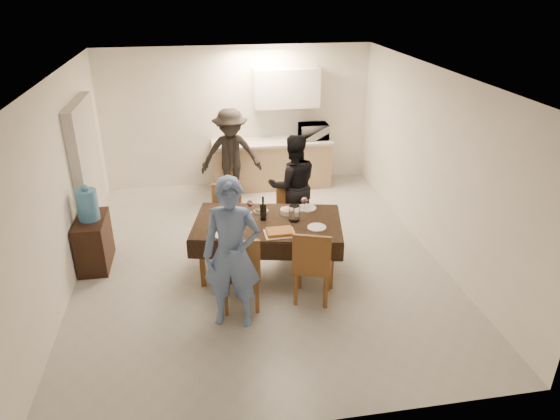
# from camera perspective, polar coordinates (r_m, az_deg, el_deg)

# --- Properties ---
(floor) EXTENTS (5.00, 6.00, 0.02)m
(floor) POSITION_cam_1_polar(r_m,az_deg,el_deg) (7.26, -2.35, -5.50)
(floor) COLOR #B2B3AD
(floor) RESTS_ON ground
(ceiling) EXTENTS (5.00, 6.00, 0.02)m
(ceiling) POSITION_cam_1_polar(r_m,az_deg,el_deg) (6.34, -2.78, 15.16)
(ceiling) COLOR white
(ceiling) RESTS_ON wall_back
(wall_back) EXTENTS (5.00, 0.02, 2.60)m
(wall_back) POSITION_cam_1_polar(r_m,az_deg,el_deg) (9.54, -4.88, 10.51)
(wall_back) COLOR white
(wall_back) RESTS_ON floor
(wall_front) EXTENTS (5.00, 0.02, 2.60)m
(wall_front) POSITION_cam_1_polar(r_m,az_deg,el_deg) (4.07, 2.95, -11.00)
(wall_front) COLOR white
(wall_front) RESTS_ON floor
(wall_left) EXTENTS (0.02, 6.00, 2.60)m
(wall_left) POSITION_cam_1_polar(r_m,az_deg,el_deg) (6.87, -23.71, 2.53)
(wall_left) COLOR white
(wall_left) RESTS_ON floor
(wall_right) EXTENTS (0.02, 6.00, 2.60)m
(wall_right) POSITION_cam_1_polar(r_m,az_deg,el_deg) (7.40, 17.11, 5.11)
(wall_right) COLOR white
(wall_right) RESTS_ON floor
(stub_partition) EXTENTS (0.15, 1.40, 2.10)m
(stub_partition) POSITION_cam_1_polar(r_m,az_deg,el_deg) (8.03, -21.09, 4.18)
(stub_partition) COLOR beige
(stub_partition) RESTS_ON floor
(kitchen_base_cabinet) EXTENTS (2.20, 0.60, 0.86)m
(kitchen_base_cabinet) POSITION_cam_1_polar(r_m,az_deg,el_deg) (9.56, -0.92, 5.16)
(kitchen_base_cabinet) COLOR tan
(kitchen_base_cabinet) RESTS_ON floor
(kitchen_worktop) EXTENTS (2.24, 0.64, 0.05)m
(kitchen_worktop) POSITION_cam_1_polar(r_m,az_deg,el_deg) (9.41, -0.94, 7.77)
(kitchen_worktop) COLOR beige
(kitchen_worktop) RESTS_ON kitchen_base_cabinet
(upper_cabinet) EXTENTS (1.20, 0.34, 0.70)m
(upper_cabinet) POSITION_cam_1_polar(r_m,az_deg,el_deg) (9.35, 0.75, 13.76)
(upper_cabinet) COLOR white
(upper_cabinet) RESTS_ON wall_back
(dining_table) EXTENTS (2.12, 1.49, 0.75)m
(dining_table) POSITION_cam_1_polar(r_m,az_deg,el_deg) (6.63, -1.43, -1.54)
(dining_table) COLOR black
(dining_table) RESTS_ON floor
(chair_near_left) EXTENTS (0.47, 0.47, 0.54)m
(chair_near_left) POSITION_cam_1_polar(r_m,az_deg,el_deg) (5.91, -4.57, -6.39)
(chair_near_left) COLOR brown
(chair_near_left) RESTS_ON floor
(chair_near_right) EXTENTS (0.58, 0.59, 0.54)m
(chair_near_right) POSITION_cam_1_polar(r_m,az_deg,el_deg) (6.04, 4.00, -5.70)
(chair_near_right) COLOR brown
(chair_near_right) RESTS_ON floor
(chair_far_left) EXTENTS (0.49, 0.49, 0.52)m
(chair_far_left) POSITION_cam_1_polar(r_m,az_deg,el_deg) (7.24, -5.70, -0.43)
(chair_far_left) COLOR brown
(chair_far_left) RESTS_ON floor
(chair_far_right) EXTENTS (0.49, 0.49, 0.50)m
(chair_far_right) POSITION_cam_1_polar(r_m,az_deg,el_deg) (7.35, 1.30, -0.03)
(chair_far_right) COLOR brown
(chair_far_right) RESTS_ON floor
(console) EXTENTS (0.39, 0.77, 0.72)m
(console) POSITION_cam_1_polar(r_m,az_deg,el_deg) (7.39, -20.48, -3.46)
(console) COLOR black
(console) RESTS_ON floor
(water_jug) EXTENTS (0.28, 0.28, 0.42)m
(water_jug) POSITION_cam_1_polar(r_m,az_deg,el_deg) (7.15, -21.15, 0.55)
(water_jug) COLOR #4F98D1
(water_jug) RESTS_ON console
(wine_bottle) EXTENTS (0.08, 0.08, 0.34)m
(wine_bottle) POSITION_cam_1_polar(r_m,az_deg,el_deg) (6.58, -1.94, 0.21)
(wine_bottle) COLOR black
(wine_bottle) RESTS_ON dining_table
(water_pitcher) EXTENTS (0.14, 0.14, 0.22)m
(water_pitcher) POSITION_cam_1_polar(r_m,az_deg,el_deg) (6.58, 1.63, -0.39)
(water_pitcher) COLOR white
(water_pitcher) RESTS_ON dining_table
(savoury_tart) EXTENTS (0.39, 0.29, 0.05)m
(savoury_tart) POSITION_cam_1_polar(r_m,az_deg,el_deg) (6.29, -0.03, -2.53)
(savoury_tart) COLOR #AB7132
(savoury_tart) RESTS_ON dining_table
(salad_bowl) EXTENTS (0.18, 0.18, 0.07)m
(salad_bowl) POSITION_cam_1_polar(r_m,az_deg,el_deg) (6.81, 0.84, -0.15)
(salad_bowl) COLOR silver
(salad_bowl) RESTS_ON dining_table
(mushroom_dish) EXTENTS (0.18, 0.18, 0.03)m
(mushroom_dish) POSITION_cam_1_polar(r_m,az_deg,el_deg) (6.86, -2.19, -0.16)
(mushroom_dish) COLOR silver
(mushroom_dish) RESTS_ON dining_table
(wine_glass_a) EXTENTS (0.08, 0.08, 0.19)m
(wine_glass_a) POSITION_cam_1_polar(r_m,az_deg,el_deg) (6.31, -6.07, -1.87)
(wine_glass_a) COLOR white
(wine_glass_a) RESTS_ON dining_table
(wine_glass_b) EXTENTS (0.09, 0.09, 0.20)m
(wine_glass_b) POSITION_cam_1_polar(r_m,az_deg,el_deg) (6.89, 2.79, 0.73)
(wine_glass_b) COLOR white
(wine_glass_b) RESTS_ON dining_table
(wine_glass_c) EXTENTS (0.08, 0.08, 0.18)m
(wine_glass_c) POSITION_cam_1_polar(r_m,az_deg,el_deg) (6.83, -3.47, 0.40)
(wine_glass_c) COLOR white
(wine_glass_c) RESTS_ON dining_table
(plate_near_left) EXTENTS (0.25, 0.25, 0.01)m
(plate_near_left) POSITION_cam_1_polar(r_m,az_deg,el_deg) (6.30, -6.45, -2.81)
(plate_near_left) COLOR silver
(plate_near_left) RESTS_ON dining_table
(plate_near_right) EXTENTS (0.24, 0.24, 0.01)m
(plate_near_right) POSITION_cam_1_polar(r_m,az_deg,el_deg) (6.46, 4.23, -1.98)
(plate_near_right) COLOR silver
(plate_near_right) RESTS_ON dining_table
(plate_far_left) EXTENTS (0.27, 0.27, 0.02)m
(plate_far_left) POSITION_cam_1_polar(r_m,az_deg,el_deg) (6.84, -6.78, -0.47)
(plate_far_left) COLOR silver
(plate_far_left) RESTS_ON dining_table
(plate_far_right) EXTENTS (0.27, 0.27, 0.02)m
(plate_far_right) POSITION_cam_1_polar(r_m,az_deg,el_deg) (6.98, 3.08, 0.24)
(plate_far_right) COLOR silver
(plate_far_right) RESTS_ON dining_table
(microwave) EXTENTS (0.53, 0.36, 0.29)m
(microwave) POSITION_cam_1_polar(r_m,az_deg,el_deg) (9.51, 3.85, 8.98)
(microwave) COLOR white
(microwave) RESTS_ON kitchen_worktop
(person_near) EXTENTS (0.74, 0.57, 1.80)m
(person_near) POSITION_cam_1_polar(r_m,az_deg,el_deg) (5.58, -5.50, -5.06)
(person_near) COLOR #5E7CB4
(person_near) RESTS_ON floor
(person_far) EXTENTS (0.79, 0.62, 1.60)m
(person_far) POSITION_cam_1_polar(r_m,az_deg,el_deg) (7.63, 1.51, 2.83)
(person_far) COLOR black
(person_far) RESTS_ON floor
(person_kitchen) EXTENTS (1.07, 0.62, 1.66)m
(person_kitchen) POSITION_cam_1_polar(r_m,az_deg,el_deg) (8.92, -5.61, 6.29)
(person_kitchen) COLOR black
(person_kitchen) RESTS_ON floor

